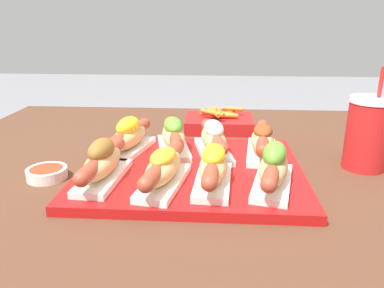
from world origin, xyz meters
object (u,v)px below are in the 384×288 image
at_px(hot_dog_7, 262,140).
at_px(hot_dog_0, 102,162).
at_px(hot_dog_4, 129,136).
at_px(fries_basket, 219,122).
at_px(hot_dog_6, 214,139).
at_px(serving_tray, 191,171).
at_px(hot_dog_1, 163,168).
at_px(hot_dog_3, 274,167).
at_px(drink_cup, 368,133).
at_px(hot_dog_2, 213,166).
at_px(hot_dog_5, 173,136).
at_px(sauce_bowl, 47,173).

bearing_deg(hot_dog_7, hot_dog_0, -153.25).
xyz_separation_m(hot_dog_4, fries_basket, (0.20, 0.25, -0.03)).
distance_m(hot_dog_6, hot_dog_7, 0.10).
height_order(serving_tray, hot_dog_1, hot_dog_1).
distance_m(hot_dog_3, drink_cup, 0.25).
bearing_deg(hot_dog_4, drink_cup, -1.76).
bearing_deg(hot_dog_1, hot_dog_3, 3.31).
bearing_deg(hot_dog_1, hot_dog_7, 41.42).
height_order(hot_dog_4, fries_basket, hot_dog_4).
distance_m(hot_dog_6, fries_basket, 0.25).
bearing_deg(hot_dog_1, hot_dog_2, 8.18).
distance_m(hot_dog_5, drink_cup, 0.40).
height_order(serving_tray, hot_dog_5, hot_dog_5).
height_order(serving_tray, hot_dog_3, hot_dog_3).
bearing_deg(hot_dog_6, fries_basket, 86.96).
relative_size(serving_tray, hot_dog_0, 2.11).
distance_m(hot_dog_4, hot_dog_7, 0.29).
bearing_deg(hot_dog_0, hot_dog_2, -0.67).
distance_m(hot_dog_7, sauce_bowl, 0.44).
distance_m(hot_dog_1, hot_dog_3, 0.19).
height_order(sauce_bowl, drink_cup, drink_cup).
distance_m(serving_tray, hot_dog_0, 0.18).
relative_size(hot_dog_4, drink_cup, 0.96).
xyz_separation_m(serving_tray, hot_dog_1, (-0.04, -0.09, 0.04)).
distance_m(hot_dog_0, hot_dog_6, 0.25).
height_order(hot_dog_4, hot_dog_6, hot_dog_4).
distance_m(hot_dog_0, hot_dog_4, 0.15).
xyz_separation_m(hot_dog_2, hot_dog_3, (0.10, -0.00, 0.00)).
bearing_deg(hot_dog_6, drink_cup, -2.63).
distance_m(hot_dog_1, fries_basket, 0.43).
bearing_deg(hot_dog_2, hot_dog_3, -0.77).
height_order(hot_dog_2, sauce_bowl, hot_dog_2).
xyz_separation_m(hot_dog_2, fries_basket, (0.01, 0.40, -0.03)).
height_order(hot_dog_4, hot_dog_5, hot_dog_4).
relative_size(hot_dog_0, hot_dog_1, 1.01).
bearing_deg(hot_dog_5, hot_dog_3, -41.46).
height_order(hot_dog_1, hot_dog_4, hot_dog_4).
distance_m(hot_dog_7, drink_cup, 0.21).
bearing_deg(hot_dog_5, fries_basket, 66.56).
xyz_separation_m(hot_dog_6, fries_basket, (0.01, 0.25, -0.03)).
relative_size(sauce_bowl, drink_cup, 0.37).
bearing_deg(hot_dog_3, hot_dog_2, 179.23).
distance_m(sauce_bowl, fries_basket, 0.49).
height_order(hot_dog_1, fries_basket, hot_dog_1).
bearing_deg(hot_dog_5, drink_cup, -4.36).
xyz_separation_m(serving_tray, hot_dog_2, (0.04, -0.08, 0.04)).
bearing_deg(hot_dog_4, hot_dog_5, 9.02).
height_order(hot_dog_5, sauce_bowl, hot_dog_5).
bearing_deg(hot_dog_5, hot_dog_2, -62.12).
height_order(hot_dog_1, hot_dog_6, hot_dog_6).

